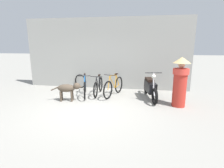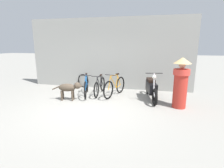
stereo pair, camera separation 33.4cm
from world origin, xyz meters
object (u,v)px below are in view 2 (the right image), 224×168
object	(u,v)px
bicycle_2	(115,87)
motorcycle	(151,88)
bicycle_1	(100,86)
bicycle_0	(86,86)
spare_tire_left	(83,81)
stray_dog	(69,88)
person_in_robes	(181,81)

from	to	relation	value
bicycle_2	motorcycle	xyz separation A→B (m)	(1.40, -0.13, 0.06)
bicycle_2	motorcycle	size ratio (longest dim) A/B	0.83
bicycle_1	bicycle_0	bearing A→B (deg)	-66.23
bicycle_1	spare_tire_left	distance (m)	1.43
bicycle_1	bicycle_2	xyz separation A→B (m)	(0.64, -0.07, 0.03)
spare_tire_left	bicycle_0	bearing A→B (deg)	-62.64
motorcycle	stray_dog	distance (m)	3.00
bicycle_0	stray_dog	distance (m)	0.85
person_in_robes	bicycle_0	bearing A→B (deg)	18.90
bicycle_0	person_in_robes	bearing A→B (deg)	62.09
bicycle_0	spare_tire_left	world-z (taller)	bicycle_0
bicycle_2	person_in_robes	size ratio (longest dim) A/B	0.99
bicycle_0	bicycle_1	world-z (taller)	bicycle_0
bicycle_2	spare_tire_left	world-z (taller)	bicycle_2
stray_dog	person_in_robes	size ratio (longest dim) A/B	0.69
bicycle_2	person_in_robes	world-z (taller)	person_in_robes
stray_dog	motorcycle	bearing A→B (deg)	7.46
stray_dog	person_in_robes	distance (m)	3.82
spare_tire_left	motorcycle	bearing A→B (deg)	-19.81
stray_dog	bicycle_1	bearing A→B (deg)	41.67
bicycle_2	person_in_robes	distance (m)	2.50
bicycle_2	bicycle_0	bearing A→B (deg)	-64.84
motorcycle	person_in_robes	bearing A→B (deg)	41.43
bicycle_2	spare_tire_left	xyz separation A→B (m)	(-1.74, 1.00, -0.05)
stray_dog	person_in_robes	xyz separation A→B (m)	(3.79, 0.09, 0.40)
bicycle_1	stray_dog	world-z (taller)	bicycle_1
bicycle_1	person_in_robes	world-z (taller)	person_in_robes
motorcycle	person_in_robes	size ratio (longest dim) A/B	1.20
bicycle_0	bicycle_1	size ratio (longest dim) A/B	1.06
stray_dog	spare_tire_left	distance (m)	1.94
bicycle_0	bicycle_1	bearing A→B (deg)	98.66
bicycle_2	spare_tire_left	distance (m)	2.01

